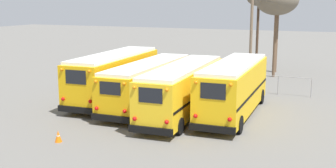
% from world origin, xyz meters
% --- Properties ---
extents(ground_plane, '(160.00, 160.00, 0.00)m').
position_xyz_m(ground_plane, '(0.00, 0.00, 0.00)').
color(ground_plane, '#66635E').
extents(school_bus_0, '(3.11, 10.31, 3.34)m').
position_xyz_m(school_bus_0, '(-4.36, 0.60, 1.81)').
color(school_bus_0, '#EAAA0F').
rests_on(school_bus_0, ground).
extents(school_bus_1, '(2.74, 10.67, 2.94)m').
position_xyz_m(school_bus_1, '(-1.45, 0.06, 1.60)').
color(school_bus_1, '#EAAA0F').
rests_on(school_bus_1, ground).
extents(school_bus_2, '(2.92, 10.87, 3.08)m').
position_xyz_m(school_bus_2, '(1.45, -1.02, 1.67)').
color(school_bus_2, yellow).
rests_on(school_bus_2, ground).
extents(school_bus_3, '(2.78, 10.05, 3.29)m').
position_xyz_m(school_bus_3, '(4.36, 0.04, 1.78)').
color(school_bus_3, yellow).
rests_on(school_bus_3, ground).
extents(utility_pole, '(1.80, 0.25, 8.93)m').
position_xyz_m(utility_pole, '(2.78, 11.79, 4.67)').
color(utility_pole, '#75604C').
rests_on(utility_pole, ground).
extents(fence_line, '(16.78, 0.06, 1.42)m').
position_xyz_m(fence_line, '(-0.00, 7.05, 0.98)').
color(fence_line, '#939399').
rests_on(fence_line, ground).
extents(traffic_cone, '(0.36, 0.36, 0.59)m').
position_xyz_m(traffic_cone, '(-2.37, -8.44, 0.30)').
color(traffic_cone, orange).
rests_on(traffic_cone, ground).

